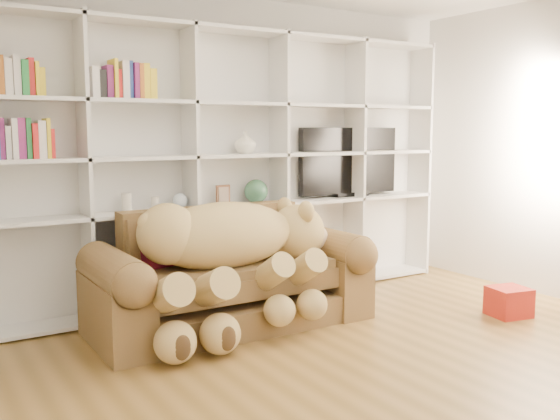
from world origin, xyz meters
TOP-DOWN VIEW (x-y plane):
  - floor at (0.00, 0.00)m, footprint 5.00×5.00m
  - wall_back at (0.00, 2.50)m, footprint 5.00×0.02m
  - bookshelf at (-0.24, 2.36)m, footprint 4.43×0.35m
  - sofa at (-0.40, 1.69)m, footprint 2.15×0.93m
  - teddy_bear at (-0.48, 1.50)m, footprint 1.71×0.91m
  - throw_pillow at (-0.87, 1.84)m, footprint 0.42×0.28m
  - gift_box at (1.66, 0.67)m, footprint 0.35×0.33m
  - tv at (1.29, 2.35)m, footprint 1.15×0.18m
  - picture_frame at (-0.13, 2.30)m, footprint 0.14×0.04m
  - green_vase at (0.20, 2.30)m, footprint 0.22×0.22m
  - figurine_tall at (-1.00, 2.30)m, footprint 0.09×0.09m
  - figurine_short at (-0.76, 2.30)m, footprint 0.08×0.08m
  - snow_globe at (-0.54, 2.30)m, footprint 0.12×0.12m
  - shelf_vase at (0.09, 2.30)m, footprint 0.24×0.24m

SIDE VIEW (x-z plane):
  - floor at x=0.00m, z-range 0.00..0.00m
  - gift_box at x=1.66m, z-range 0.00..0.24m
  - sofa at x=-0.40m, z-range -0.11..0.79m
  - teddy_bear at x=-0.48m, z-range 0.15..1.14m
  - throw_pillow at x=-0.87m, z-range 0.45..0.85m
  - figurine_short at x=-0.76m, z-range 0.86..0.98m
  - snow_globe at x=-0.54m, z-range 0.87..1.00m
  - figurine_tall at x=-1.00m, z-range 0.86..1.02m
  - picture_frame at x=-0.13m, z-range 0.87..1.05m
  - green_vase at x=0.20m, z-range 0.86..1.08m
  - tv at x=1.29m, z-range 0.86..1.54m
  - bookshelf at x=-0.24m, z-range 0.11..2.51m
  - wall_back at x=0.00m, z-range 0.00..2.70m
  - shelf_vase at x=0.09m, z-range 1.31..1.51m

